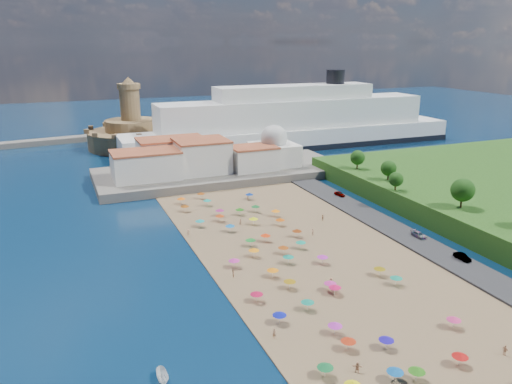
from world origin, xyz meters
name	(u,v)px	position (x,y,z in m)	size (l,w,h in m)	color
ground	(281,256)	(0.00, 0.00, 0.00)	(700.00, 700.00, 0.00)	#071938
terrace	(222,172)	(10.00, 73.00, 1.50)	(90.00, 36.00, 3.00)	#59544C
jetty	(144,158)	(-12.00, 108.00, 1.20)	(18.00, 70.00, 2.40)	#59544C
waterfront_buildings	(186,158)	(-3.05, 73.64, 7.88)	(57.00, 29.00, 11.00)	silver
domed_building	(274,149)	(30.00, 71.00, 8.97)	(16.00, 16.00, 15.00)	silver
fortress	(132,133)	(-12.00, 138.00, 6.68)	(40.00, 40.00, 32.40)	#96724B
cruise_ship	(294,125)	(58.09, 110.96, 10.35)	(159.94, 24.69, 34.94)	black
beach_parasols	(297,267)	(-1.26, -10.85, 2.15)	(31.60, 117.42, 2.20)	gray
beachgoers	(286,262)	(-1.34, -5.45, 1.14)	(38.19, 97.00, 1.89)	tan
parked_cars	(425,237)	(36.00, -6.10, 1.38)	(2.22, 72.46, 1.40)	gray
hillside_trees	(482,201)	(49.61, -9.43, 10.04)	(14.77, 109.78, 7.78)	#382314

